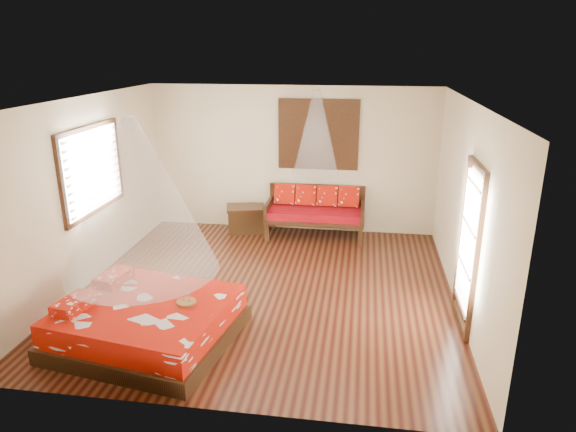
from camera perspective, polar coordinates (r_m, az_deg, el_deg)
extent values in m
cube|color=black|center=(7.85, -2.36, -8.13)|extent=(5.50, 5.50, 0.02)
cube|color=white|center=(7.05, -2.67, 12.82)|extent=(5.50, 5.50, 0.02)
cube|color=beige|center=(8.29, -21.61, 2.47)|extent=(0.02, 5.50, 2.80)
cube|color=beige|center=(7.34, 19.18, 0.77)|extent=(0.02, 5.50, 2.80)
cube|color=beige|center=(9.96, 0.50, 6.30)|extent=(5.50, 0.02, 2.80)
cube|color=beige|center=(4.82, -8.74, -7.59)|extent=(5.50, 0.02, 2.80)
cube|color=black|center=(6.78, -15.16, -12.36)|extent=(2.29, 2.13, 0.20)
cube|color=#AF1205|center=(6.66, -15.34, -10.51)|extent=(2.18, 2.02, 0.30)
cube|color=#AF1205|center=(6.71, -22.66, -9.02)|extent=(0.37, 0.57, 0.13)
cube|color=#AF1205|center=(7.24, -18.79, -6.51)|extent=(0.37, 0.57, 0.13)
cube|color=black|center=(9.58, -2.38, -1.63)|extent=(0.08, 0.08, 0.42)
cube|color=black|center=(9.43, 8.02, -2.15)|extent=(0.08, 0.08, 0.42)
cube|color=black|center=(10.23, -1.64, -0.30)|extent=(0.08, 0.08, 0.42)
cube|color=black|center=(10.09, 8.08, -0.76)|extent=(0.08, 0.08, 0.42)
cube|color=black|center=(9.74, 3.01, -0.25)|extent=(1.85, 0.82, 0.08)
cube|color=#820404|center=(9.70, 3.02, 0.37)|extent=(1.79, 0.76, 0.14)
cube|color=black|center=(10.00, 3.24, 2.00)|extent=(1.85, 0.06, 0.55)
cube|color=black|center=(9.81, -2.13, 0.88)|extent=(0.06, 0.82, 0.30)
cube|color=black|center=(9.65, 8.26, 0.41)|extent=(0.06, 0.82, 0.30)
cube|color=#AF1205|center=(9.94, -0.36, 2.43)|extent=(0.39, 0.20, 0.41)
cube|color=#AF1205|center=(9.89, 2.00, 2.33)|extent=(0.39, 0.20, 0.41)
cube|color=#AF1205|center=(9.85, 4.38, 2.23)|extent=(0.39, 0.20, 0.41)
cube|color=#AF1205|center=(9.83, 6.77, 2.12)|extent=(0.39, 0.20, 0.41)
cube|color=black|center=(10.14, -4.68, -0.42)|extent=(0.80, 0.65, 0.46)
cube|color=black|center=(10.06, -4.72, 0.94)|extent=(0.84, 0.70, 0.05)
cube|color=black|center=(9.78, 3.40, 9.01)|extent=(1.52, 0.06, 1.32)
cube|color=black|center=(9.77, 3.39, 9.00)|extent=(1.35, 0.04, 1.10)
cube|color=black|center=(8.37, -20.94, 4.81)|extent=(0.08, 1.74, 1.34)
cube|color=white|center=(8.35, -20.70, 4.81)|extent=(0.04, 1.54, 1.10)
cube|color=black|center=(6.88, 19.40, -3.49)|extent=(0.08, 1.02, 2.16)
cube|color=white|center=(6.85, 19.32, -2.71)|extent=(0.03, 0.82, 1.70)
cylinder|color=brown|center=(6.48, -11.23, -9.37)|extent=(0.24, 0.24, 0.03)
cone|color=white|center=(6.09, -16.53, 1.96)|extent=(1.81, 1.81, 1.80)
cone|color=white|center=(9.30, 3.14, 9.15)|extent=(0.83, 0.83, 1.50)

